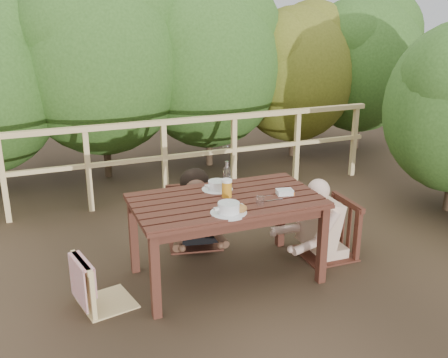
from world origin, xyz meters
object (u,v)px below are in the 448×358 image
object	(u,v)px
bottle	(227,177)
tumbler	(260,201)
beer_glass	(227,189)
table	(226,239)
chair_right	(328,205)
diner_right	(331,192)
butter_tub	(285,193)
chair_left	(104,257)
bread_roll	(240,209)
chair_far	(193,194)
woman	(193,183)
soup_near	(229,208)
soup_far	(217,186)

from	to	relation	value
bottle	tumbler	distance (m)	0.45
tumbler	beer_glass	bearing A→B (deg)	125.73
table	beer_glass	bearing A→B (deg)	58.41
table	bottle	xyz separation A→B (m)	(0.08, 0.18, 0.51)
chair_right	tumbler	xyz separation A→B (m)	(-0.84, -0.28, 0.27)
diner_right	bottle	xyz separation A→B (m)	(-1.00, 0.13, 0.23)
butter_tub	bottle	bearing A→B (deg)	156.45
bottle	tumbler	bearing A→B (deg)	-73.00
chair_left	bottle	xyz separation A→B (m)	(1.13, 0.23, 0.45)
beer_glass	bread_roll	bearing A→B (deg)	-93.76
diner_right	bottle	distance (m)	1.03
chair_far	beer_glass	world-z (taller)	chair_far
woman	soup_near	xyz separation A→B (m)	(-0.05, -1.08, 0.15)
chair_right	bread_roll	world-z (taller)	chair_right
diner_right	chair_far	bearing A→B (deg)	58.44
table	soup_far	size ratio (longest dim) A/B	5.75
chair_left	butter_tub	bearing A→B (deg)	-103.85
woman	tumbler	world-z (taller)	woman
table	woman	bearing A→B (deg)	93.30
chair_left	soup_near	size ratio (longest dim) A/B	2.86
bread_roll	diner_right	bearing A→B (deg)	18.00
chair_far	soup_near	world-z (taller)	chair_far
chair_left	diner_right	world-z (taller)	diner_right
bread_roll	bottle	world-z (taller)	bottle
woman	chair_right	bearing A→B (deg)	156.98
table	soup_near	world-z (taller)	soup_near
bottle	butter_tub	distance (m)	0.52
diner_right	soup_far	distance (m)	1.09
chair_far	woman	xyz separation A→B (m)	(0.00, 0.02, 0.11)
woman	diner_right	bearing A→B (deg)	157.70
chair_far	tumbler	world-z (taller)	chair_far
diner_right	bread_roll	xyz separation A→B (m)	(-1.08, -0.35, 0.13)
soup_far	butter_tub	distance (m)	0.60
tumbler	diner_right	bearing A→B (deg)	18.07
chair_far	bottle	xyz separation A→B (m)	(0.12, -0.58, 0.35)
chair_right	diner_right	distance (m)	0.14
chair_left	chair_right	distance (m)	2.11
chair_left	bottle	distance (m)	1.24
chair_right	bread_roll	distance (m)	1.14
soup_far	beer_glass	xyz separation A→B (m)	(0.01, -0.21, 0.04)
bottle	tumbler	world-z (taller)	bottle
chair_far	bottle	distance (m)	0.69
woman	soup_near	bearing A→B (deg)	98.11
bread_roll	tumbler	world-z (taller)	tumbler
bread_roll	table	bearing A→B (deg)	88.78
beer_glass	chair_right	bearing A→B (deg)	1.15
chair_right	diner_right	xyz separation A→B (m)	(0.03, 0.00, 0.13)
bottle	diner_right	bearing A→B (deg)	-7.54
butter_tub	woman	bearing A→B (deg)	131.91
soup_near	bread_roll	bearing A→B (deg)	-4.44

